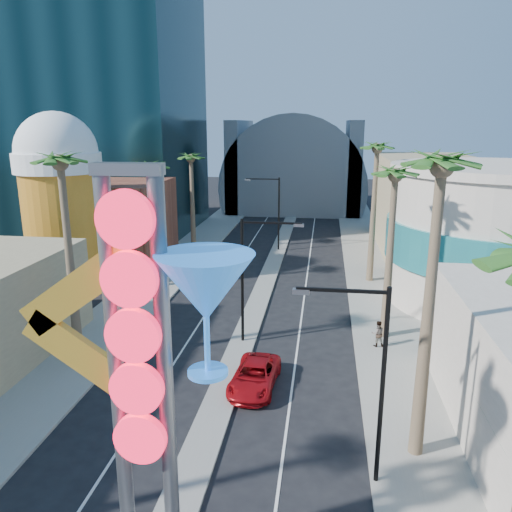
{
  "coord_description": "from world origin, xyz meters",
  "views": [
    {
      "loc": [
        4.87,
        -8.9,
        13.48
      ],
      "look_at": [
        0.58,
        21.97,
        5.2
      ],
      "focal_mm": 35.0,
      "sensor_mm": 36.0,
      "label": 1
    }
  ],
  "objects": [
    {
      "name": "filler_east",
      "position": [
        16.0,
        48.0,
        5.0
      ],
      "size": [
        10.0,
        20.0,
        10.0
      ],
      "primitive_type": "cube",
      "color": "#9B8964",
      "rests_on": "ground"
    },
    {
      "name": "canopy",
      "position": [
        0.0,
        72.0,
        4.31
      ],
      "size": [
        22.0,
        16.0,
        22.0
      ],
      "color": "slate",
      "rests_on": "ground"
    },
    {
      "name": "median",
      "position": [
        0.0,
        38.0,
        0.07
      ],
      "size": [
        1.6,
        84.0,
        0.15
      ],
      "primitive_type": "cube",
      "color": "gray",
      "rests_on": "ground"
    },
    {
      "name": "streetlight_1",
      "position": [
        -0.55,
        44.0,
        4.88
      ],
      "size": [
        3.79,
        0.25,
        8.0
      ],
      "color": "black",
      "rests_on": "ground"
    },
    {
      "name": "streetlight_2",
      "position": [
        6.72,
        8.0,
        4.83
      ],
      "size": [
        3.45,
        0.25,
        8.0
      ],
      "color": "black",
      "rests_on": "ground"
    },
    {
      "name": "beer_mug",
      "position": [
        -17.0,
        30.0,
        7.84
      ],
      "size": [
        7.0,
        7.0,
        14.5
      ],
      "color": "#BB7B18",
      "rests_on": "ground"
    },
    {
      "name": "palm_6",
      "position": [
        9.0,
        22.0,
        9.93
      ],
      "size": [
        2.4,
        2.4,
        11.7
      ],
      "color": "brown",
      "rests_on": "ground"
    },
    {
      "name": "red_pickup",
      "position": [
        1.54,
        14.52,
        0.67
      ],
      "size": [
        2.53,
        4.94,
        1.34
      ],
      "primitive_type": "imported",
      "rotation": [
        0.0,
        0.0,
        -0.07
      ],
      "color": "#B00D13",
      "rests_on": "ground"
    },
    {
      "name": "brick_filler_west",
      "position": [
        -16.0,
        38.0,
        4.0
      ],
      "size": [
        10.0,
        10.0,
        8.0
      ],
      "primitive_type": "cube",
      "color": "brown",
      "rests_on": "ground"
    },
    {
      "name": "palm_1",
      "position": [
        -9.0,
        16.0,
        10.82
      ],
      "size": [
        2.4,
        2.4,
        12.7
      ],
      "color": "brown",
      "rests_on": "ground"
    },
    {
      "name": "streetlight_0",
      "position": [
        0.55,
        20.0,
        4.88
      ],
      "size": [
        3.79,
        0.25,
        8.0
      ],
      "color": "black",
      "rests_on": "ground"
    },
    {
      "name": "turquoise_building",
      "position": [
        18.0,
        30.0,
        5.25
      ],
      "size": [
        16.6,
        16.6,
        10.6
      ],
      "color": "#BFB4A2",
      "rests_on": "ground"
    },
    {
      "name": "palm_2",
      "position": [
        -9.0,
        30.0,
        9.48
      ],
      "size": [
        2.4,
        2.4,
        11.2
      ],
      "color": "brown",
      "rests_on": "ground"
    },
    {
      "name": "palm_3",
      "position": [
        -9.0,
        42.0,
        9.48
      ],
      "size": [
        2.4,
        2.4,
        11.2
      ],
      "color": "brown",
      "rests_on": "ground"
    },
    {
      "name": "pedestrian_b",
      "position": [
        8.39,
        20.31,
        0.98
      ],
      "size": [
        0.89,
        0.74,
        1.65
      ],
      "primitive_type": "imported",
      "rotation": [
        0.0,
        0.0,
        3.3
      ],
      "color": "gray",
      "rests_on": "sidewalk_east"
    },
    {
      "name": "palm_7",
      "position": [
        9.0,
        34.0,
        10.82
      ],
      "size": [
        2.4,
        2.4,
        12.7
      ],
      "color": "brown",
      "rests_on": "ground"
    },
    {
      "name": "hotel_tower",
      "position": [
        -22.0,
        52.0,
        25.0
      ],
      "size": [
        20.0,
        20.0,
        50.0
      ],
      "primitive_type": "cube",
      "color": "black",
      "rests_on": "ground"
    },
    {
      "name": "palm_5",
      "position": [
        9.0,
        10.0,
        11.27
      ],
      "size": [
        2.4,
        2.4,
        13.2
      ],
      "color": "brown",
      "rests_on": "ground"
    },
    {
      "name": "sidewalk_east",
      "position": [
        9.5,
        35.0,
        0.07
      ],
      "size": [
        5.0,
        100.0,
        0.15
      ],
      "primitive_type": "cube",
      "color": "gray",
      "rests_on": "ground"
    },
    {
      "name": "neon_sign",
      "position": [
        0.82,
        2.96,
        7.31
      ],
      "size": [
        6.53,
        2.6,
        12.55
      ],
      "color": "gray",
      "rests_on": "ground"
    },
    {
      "name": "sidewalk_west",
      "position": [
        -9.5,
        35.0,
        0.07
      ],
      "size": [
        5.0,
        100.0,
        0.15
      ],
      "primitive_type": "cube",
      "color": "gray",
      "rests_on": "ground"
    }
  ]
}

